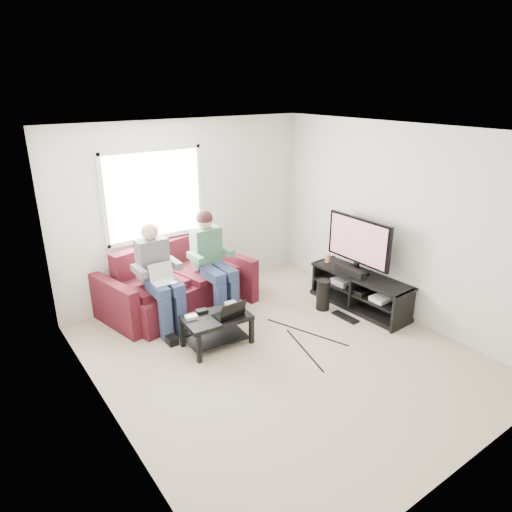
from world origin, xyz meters
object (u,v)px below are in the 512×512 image
object	(u,v)px
sofa	(176,286)
tv	(358,242)
tv_stand	(360,293)
end_table	(243,279)
coffee_table	(217,324)
subwoofer	(323,295)

from	to	relation	value
sofa	tv	xyz separation A→B (m)	(2.15, -1.42, 0.63)
tv_stand	end_table	size ratio (longest dim) A/B	2.78
coffee_table	subwoofer	world-z (taller)	subwoofer
sofa	end_table	bearing A→B (deg)	-9.90
sofa	end_table	size ratio (longest dim) A/B	3.86
sofa	coffee_table	size ratio (longest dim) A/B	2.59
tv_stand	subwoofer	world-z (taller)	tv_stand
tv_stand	subwoofer	xyz separation A→B (m)	(-0.46, 0.27, -0.01)
coffee_table	subwoofer	xyz separation A→B (m)	(1.73, -0.06, -0.07)
coffee_table	tv	xyz separation A→B (m)	(2.20, -0.22, 0.68)
sofa	coffee_table	bearing A→B (deg)	-92.20
tv_stand	end_table	bearing A→B (deg)	129.83
sofa	tv_stand	distance (m)	2.64
coffee_table	sofa	bearing A→B (deg)	87.80
coffee_table	tv_stand	world-z (taller)	tv_stand
sofa	coffee_table	world-z (taller)	sofa
tv	end_table	xyz separation A→B (m)	(-1.11, 1.24, -0.72)
tv_stand	coffee_table	bearing A→B (deg)	171.62
tv_stand	subwoofer	size ratio (longest dim) A/B	3.51
tv	coffee_table	bearing A→B (deg)	174.18
coffee_table	tv	world-z (taller)	tv
tv_stand	end_table	xyz separation A→B (m)	(-1.12, 1.34, 0.02)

